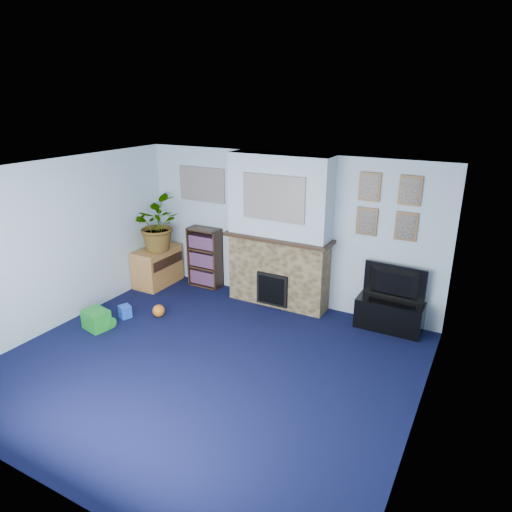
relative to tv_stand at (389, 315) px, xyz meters
The scene contains 26 objects.
floor 2.71m from the tv_stand, 131.36° to the right, with size 5.00×4.50×0.01m, color #0D1134.
ceiling 3.47m from the tv_stand, 131.36° to the right, with size 5.00×4.50×0.01m, color white.
wall_back 2.05m from the tv_stand, behind, with size 5.00×0.04×2.40m, color silver.
wall_front 4.74m from the tv_stand, 112.66° to the right, with size 5.00×0.04×2.40m, color silver.
wall_left 4.84m from the tv_stand, 154.66° to the right, with size 0.04×4.50×2.40m, color silver.
wall_right 2.36m from the tv_stand, 70.65° to the right, with size 0.04×4.50×2.40m, color silver.
chimney_breast 2.03m from the tv_stand, behind, with size 1.72×0.50×2.40m.
collage_main 2.38m from the tv_stand, behind, with size 1.00×0.03×0.68m, color gray.
collage_left 3.69m from the tv_stand, behind, with size 0.90×0.03×0.58m, color gray.
portrait_tl 1.85m from the tv_stand, 157.68° to the left, with size 0.30×0.03×0.40m, color brown.
portrait_tr 1.79m from the tv_stand, 72.54° to the left, with size 0.30×0.03×0.40m, color brown.
portrait_bl 1.38m from the tv_stand, 157.68° to the left, with size 0.30×0.03×0.40m, color brown.
portrait_br 1.29m from the tv_stand, 72.54° to the left, with size 0.30×0.03×0.40m, color brown.
tv_stand is the anchor object (origin of this frame).
television 0.47m from the tv_stand, 90.00° to the left, with size 0.88×0.12×0.51m, color black.
bookshelf 3.25m from the tv_stand, behind, with size 0.58×0.28×1.05m.
sideboard 4.04m from the tv_stand, behind, with size 0.47×0.85×0.66m, color #B87A3B.
potted_plant 4.09m from the tv_stand, behind, with size 0.83×0.72×0.92m, color #26661E.
mantel_clock 2.12m from the tv_stand, behind, with size 0.10×0.06×0.15m, color gold.
mantel_candle 1.76m from the tv_stand, behind, with size 0.05×0.05×0.17m, color #B2BFC6.
mantel_teddy 2.52m from the tv_stand, behind, with size 0.11×0.11×0.11m, color gray.
mantel_can 1.48m from the tv_stand, behind, with size 0.05×0.05×0.11m, color blue.
green_crate 4.23m from the tv_stand, 151.59° to the right, with size 0.36×0.28×0.28m, color #198C26.
toy_ball 3.43m from the tv_stand, 157.99° to the right, with size 0.19×0.19×0.19m, color orange.
toy_block 3.93m from the tv_stand, 156.65° to the right, with size 0.16×0.16×0.19m, color blue.
toy_tube 4.15m from the tv_stand, 152.45° to the right, with size 0.15×0.15×0.33m, color #198C26.
Camera 1 is at (2.92, -4.07, 3.21)m, focal length 32.00 mm.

